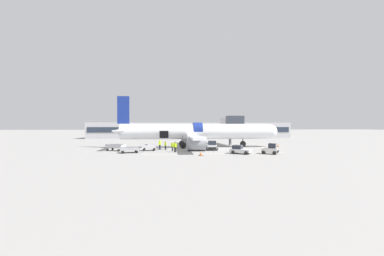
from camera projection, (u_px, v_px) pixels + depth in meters
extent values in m
plane|color=gray|center=(211.00, 149.00, 44.93)|extent=(500.00, 500.00, 0.00)
cube|color=silver|center=(216.00, 154.00, 36.80)|extent=(22.79, 0.37, 0.01)
cube|color=#B2B2B7|center=(191.00, 130.00, 86.42)|extent=(72.05, 9.08, 5.59)
cube|color=#232D3D|center=(192.00, 130.00, 81.84)|extent=(70.61, 0.16, 1.79)
cylinder|color=#4C4C51|center=(230.00, 137.00, 54.69)|extent=(0.60, 0.60, 3.40)
cube|color=silver|center=(230.00, 124.00, 54.66)|extent=(2.84, 9.21, 2.84)
cube|color=#333842|center=(235.00, 124.00, 50.68)|extent=(3.69, 1.60, 3.40)
cylinder|color=white|center=(197.00, 131.00, 47.73)|extent=(30.61, 3.10, 3.10)
sphere|color=white|center=(270.00, 131.00, 49.22)|extent=(2.95, 2.95, 2.95)
cone|color=white|center=(120.00, 132.00, 46.24)|extent=(3.57, 2.85, 2.85)
cylinder|color=navy|center=(198.00, 130.00, 47.70)|extent=(1.84, 3.11, 3.11)
cube|color=navy|center=(123.00, 110.00, 46.26)|extent=(2.33, 0.28, 5.44)
cube|color=white|center=(119.00, 130.00, 42.75)|extent=(0.88, 7.12, 0.20)
cube|color=white|center=(126.00, 130.00, 49.83)|extent=(0.88, 7.12, 0.20)
cube|color=white|center=(195.00, 137.00, 40.83)|extent=(2.11, 12.71, 0.40)
cube|color=white|center=(189.00, 134.00, 54.40)|extent=(2.11, 12.71, 0.40)
cylinder|color=gray|center=(196.00, 143.00, 40.79)|extent=(3.19, 2.57, 2.57)
cylinder|color=gray|center=(190.00, 139.00, 54.50)|extent=(3.19, 2.57, 2.57)
cube|color=black|center=(164.00, 134.00, 45.55)|extent=(1.70, 0.12, 1.40)
cylinder|color=#56565B|center=(243.00, 139.00, 48.67)|extent=(0.22, 0.22, 1.83)
sphere|color=black|center=(243.00, 144.00, 48.67)|extent=(1.24, 1.24, 1.24)
cylinder|color=#56565B|center=(183.00, 141.00, 45.21)|extent=(0.22, 0.22, 1.83)
sphere|color=black|center=(183.00, 145.00, 45.21)|extent=(1.24, 1.24, 1.24)
cylinder|color=#56565B|center=(182.00, 139.00, 49.68)|extent=(0.22, 0.22, 1.83)
sphere|color=black|center=(182.00, 144.00, 49.69)|extent=(1.24, 1.24, 1.24)
cube|color=silver|center=(269.00, 150.00, 36.29)|extent=(2.68, 2.35, 0.68)
cube|color=#232833|center=(272.00, 146.00, 36.09)|extent=(1.48, 1.49, 0.75)
cube|color=black|center=(278.00, 151.00, 35.73)|extent=(0.72, 1.04, 0.34)
sphere|color=black|center=(274.00, 153.00, 35.38)|extent=(0.56, 0.56, 0.56)
sphere|color=black|center=(275.00, 152.00, 36.47)|extent=(0.56, 0.56, 0.56)
sphere|color=black|center=(263.00, 152.00, 36.11)|extent=(0.56, 0.56, 0.56)
sphere|color=black|center=(265.00, 152.00, 37.19)|extent=(0.56, 0.56, 0.56)
cube|color=white|center=(212.00, 147.00, 42.22)|extent=(1.97, 2.79, 0.71)
cube|color=#232833|center=(212.00, 143.00, 41.76)|extent=(1.53, 1.35, 0.77)
cube|color=black|center=(212.00, 148.00, 40.87)|extent=(1.47, 0.32, 0.35)
sphere|color=black|center=(208.00, 149.00, 41.37)|extent=(0.56, 0.56, 0.56)
sphere|color=black|center=(217.00, 149.00, 41.31)|extent=(0.56, 0.56, 0.56)
sphere|color=black|center=(208.00, 148.00, 43.13)|extent=(0.56, 0.56, 0.56)
sphere|color=black|center=(216.00, 148.00, 43.07)|extent=(0.56, 0.56, 0.56)
cube|color=silver|center=(241.00, 151.00, 36.54)|extent=(3.45, 3.11, 0.50)
cube|color=#232833|center=(238.00, 147.00, 36.79)|extent=(1.94, 1.96, 0.60)
cube|color=black|center=(231.00, 151.00, 37.30)|extent=(0.96, 1.32, 0.25)
sphere|color=black|center=(236.00, 151.00, 37.74)|extent=(0.56, 0.56, 0.56)
sphere|color=black|center=(233.00, 152.00, 36.34)|extent=(0.56, 0.56, 0.56)
sphere|color=black|center=(249.00, 152.00, 36.74)|extent=(0.56, 0.56, 0.56)
sphere|color=black|center=(246.00, 153.00, 35.34)|extent=(0.56, 0.56, 0.56)
cube|color=silver|center=(149.00, 147.00, 41.18)|extent=(2.53, 1.71, 0.05)
cube|color=silver|center=(156.00, 146.00, 41.35)|extent=(0.12, 1.62, 0.46)
cube|color=silver|center=(149.00, 146.00, 40.41)|extent=(2.43, 0.15, 0.46)
cube|color=silver|center=(149.00, 146.00, 41.95)|extent=(2.43, 0.15, 0.46)
cube|color=#333338|center=(159.00, 149.00, 41.41)|extent=(0.90, 0.11, 0.06)
sphere|color=black|center=(154.00, 150.00, 40.50)|extent=(0.40, 0.40, 0.40)
sphere|color=black|center=(154.00, 149.00, 42.10)|extent=(0.40, 0.40, 0.40)
sphere|color=black|center=(144.00, 150.00, 40.27)|extent=(0.40, 0.40, 0.40)
sphere|color=black|center=(144.00, 149.00, 41.87)|extent=(0.40, 0.40, 0.40)
cube|color=#2D2D33|center=(146.00, 146.00, 40.91)|extent=(0.46, 0.22, 0.53)
cube|color=#721951|center=(151.00, 146.00, 41.48)|extent=(0.36, 0.23, 0.31)
cube|color=#999BA0|center=(130.00, 150.00, 37.88)|extent=(3.33, 2.43, 0.05)
cube|color=#999BA0|center=(139.00, 148.00, 38.37)|extent=(0.48, 1.72, 0.40)
cube|color=#999BA0|center=(130.00, 149.00, 37.08)|extent=(2.86, 0.76, 0.40)
cube|color=#999BA0|center=(129.00, 148.00, 38.68)|extent=(2.86, 0.76, 0.40)
cube|color=#333338|center=(142.00, 151.00, 38.53)|extent=(0.89, 0.29, 0.06)
sphere|color=black|center=(137.00, 152.00, 37.40)|extent=(0.40, 0.40, 0.40)
sphere|color=black|center=(136.00, 151.00, 39.06)|extent=(0.40, 0.40, 0.40)
sphere|color=black|center=(123.00, 152.00, 36.70)|extent=(0.40, 0.40, 0.40)
sphere|color=black|center=(123.00, 151.00, 38.36)|extent=(0.40, 0.40, 0.40)
cube|color=#4C1E1E|center=(129.00, 149.00, 38.00)|extent=(0.54, 0.23, 0.33)
cube|color=#2D2D33|center=(132.00, 149.00, 37.78)|extent=(0.42, 0.29, 0.35)
cube|color=#2D2D33|center=(125.00, 149.00, 37.40)|extent=(0.52, 0.26, 0.37)
cube|color=#B7BABF|center=(116.00, 147.00, 40.96)|extent=(3.56, 2.64, 0.05)
cube|color=#B7BABF|center=(123.00, 146.00, 40.41)|extent=(0.64, 1.26, 0.52)
cube|color=#B7BABF|center=(113.00, 146.00, 40.34)|extent=(2.95, 1.43, 0.52)
cube|color=#B7BABF|center=(118.00, 145.00, 41.57)|extent=(2.95, 1.43, 0.52)
cube|color=#333338|center=(126.00, 149.00, 40.25)|extent=(0.85, 0.46, 0.06)
sphere|color=black|center=(119.00, 150.00, 39.93)|extent=(0.40, 0.40, 0.40)
sphere|color=black|center=(123.00, 149.00, 41.21)|extent=(0.40, 0.40, 0.40)
sphere|color=black|center=(107.00, 150.00, 40.71)|extent=(0.40, 0.40, 0.40)
sphere|color=black|center=(113.00, 149.00, 41.99)|extent=(0.40, 0.40, 0.40)
cube|color=#721951|center=(115.00, 146.00, 40.68)|extent=(0.58, 0.54, 0.49)
cube|color=#1E2347|center=(109.00, 146.00, 41.07)|extent=(0.44, 0.39, 0.30)
cylinder|color=black|center=(166.00, 148.00, 42.84)|extent=(0.37, 0.37, 0.76)
cylinder|color=#B7E019|center=(166.00, 144.00, 42.84)|extent=(0.47, 0.47, 0.60)
sphere|color=brown|center=(166.00, 142.00, 42.84)|extent=(0.21, 0.21, 0.21)
cylinder|color=#B7E019|center=(166.00, 144.00, 42.66)|extent=(0.15, 0.15, 0.55)
cylinder|color=#B7E019|center=(165.00, 144.00, 43.02)|extent=(0.15, 0.15, 0.55)
cylinder|color=#1E2338|center=(160.00, 147.00, 42.92)|extent=(0.46, 0.46, 0.90)
cylinder|color=#B7E019|center=(160.00, 143.00, 42.92)|extent=(0.59, 0.59, 0.71)
sphere|color=beige|center=(160.00, 140.00, 42.91)|extent=(0.25, 0.25, 0.25)
cylinder|color=#B7E019|center=(159.00, 143.00, 42.71)|extent=(0.19, 0.19, 0.65)
cylinder|color=#B7E019|center=(161.00, 143.00, 43.13)|extent=(0.19, 0.19, 0.65)
cylinder|color=black|center=(175.00, 150.00, 38.67)|extent=(0.35, 0.35, 0.84)
cylinder|color=#B7E019|center=(175.00, 145.00, 38.66)|extent=(0.45, 0.45, 0.66)
sphere|color=brown|center=(175.00, 142.00, 38.66)|extent=(0.23, 0.23, 0.23)
cylinder|color=#B7E019|center=(174.00, 146.00, 38.68)|extent=(0.14, 0.14, 0.60)
cylinder|color=#B7E019|center=(176.00, 146.00, 38.65)|extent=(0.14, 0.14, 0.60)
cylinder|color=#2D2D33|center=(172.00, 149.00, 40.44)|extent=(0.35, 0.35, 0.79)
cylinder|color=#B7E019|center=(172.00, 145.00, 40.43)|extent=(0.45, 0.45, 0.62)
sphere|color=beige|center=(172.00, 142.00, 40.43)|extent=(0.22, 0.22, 0.22)
cylinder|color=#B7E019|center=(174.00, 145.00, 40.40)|extent=(0.14, 0.14, 0.57)
cylinder|color=#B7E019|center=(171.00, 145.00, 40.47)|extent=(0.14, 0.14, 0.57)
cube|color=black|center=(278.00, 147.00, 48.47)|extent=(0.45, 0.45, 0.03)
cone|color=orange|center=(278.00, 145.00, 48.47)|extent=(0.33, 0.33, 0.78)
cylinder|color=white|center=(278.00, 145.00, 48.47)|extent=(0.19, 0.19, 0.09)
cube|color=black|center=(201.00, 156.00, 34.22)|extent=(0.63, 0.63, 0.03)
cone|color=orange|center=(201.00, 153.00, 34.21)|extent=(0.47, 0.47, 0.64)
cylinder|color=white|center=(201.00, 153.00, 34.21)|extent=(0.27, 0.27, 0.08)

